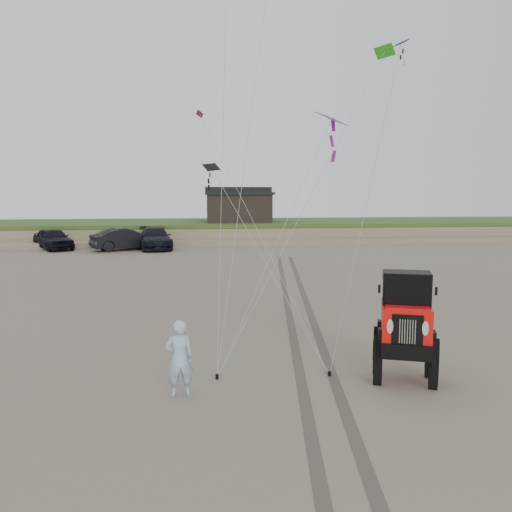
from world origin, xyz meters
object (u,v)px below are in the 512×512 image
object	(u,v)px
man	(179,358)
truck_c	(155,238)
truck_a	(53,239)
cabin	(238,206)
truck_b	(126,239)
jeep	(405,339)

from	to	relation	value
man	truck_c	bearing A→B (deg)	-93.15
truck_a	truck_c	distance (m)	8.07
truck_a	man	size ratio (longest dim) A/B	2.94
cabin	truck_c	size ratio (longest dim) A/B	1.08
cabin	truck_b	world-z (taller)	cabin
truck_a	man	world-z (taller)	same
man	truck_b	bearing A→B (deg)	-88.79
jeep	man	size ratio (longest dim) A/B	3.28
cabin	jeep	world-z (taller)	cabin
truck_b	cabin	bearing A→B (deg)	-74.58
truck_b	man	distance (m)	29.95
truck_b	truck_c	size ratio (longest dim) A/B	0.89
cabin	man	world-z (taller)	cabin
truck_c	jeep	world-z (taller)	jeep
cabin	truck_a	world-z (taller)	cabin
jeep	truck_b	bearing A→B (deg)	128.97
cabin	truck_b	size ratio (longest dim) A/B	1.21
cabin	truck_a	size ratio (longest dim) A/B	1.28
truck_c	jeep	xyz separation A→B (m)	(8.23, -29.82, 0.19)
man	truck_a	bearing A→B (deg)	-78.98
cabin	jeep	bearing A→B (deg)	-88.73
truck_c	man	distance (m)	30.17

